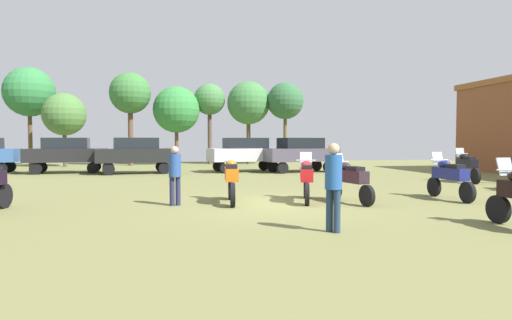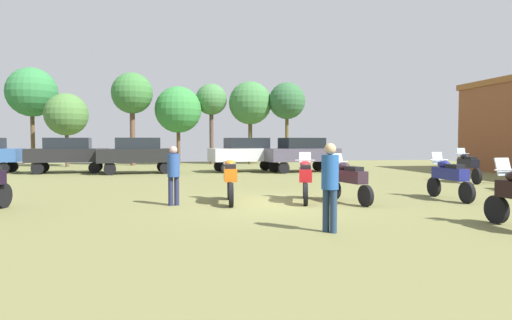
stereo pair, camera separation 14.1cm
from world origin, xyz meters
name	(u,v)px [view 2 (the right image)]	position (x,y,z in m)	size (l,w,h in m)	color
ground_plane	(272,204)	(0.00, 0.00, 0.01)	(44.00, 52.00, 0.02)	olive
motorcycle_2	(449,176)	(5.61, -0.10, 0.74)	(0.62, 2.27, 1.47)	black
motorcycle_4	(305,177)	(1.08, 0.26, 0.75)	(0.81, 2.22, 1.47)	black
motorcycle_7	(349,179)	(2.27, -0.20, 0.73)	(0.74, 2.20, 1.44)	black
motorcycle_9	(230,178)	(-1.18, 0.36, 0.76)	(0.62, 2.27, 1.51)	black
motorcycle_10	(467,166)	(9.79, 4.80, 0.76)	(0.67, 2.18, 1.51)	black
car_1	(137,153)	(-4.97, 12.67, 1.19)	(4.52, 2.44, 2.00)	black
car_3	(68,152)	(-8.87, 13.77, 1.19)	(4.44, 2.16, 2.00)	black
car_4	(302,152)	(4.37, 12.19, 1.19)	(4.55, 2.54, 2.00)	black
car_5	(247,152)	(1.25, 13.02, 1.19)	(4.56, 2.58, 2.00)	black
person_1	(174,171)	(-2.81, 0.11, 1.00)	(0.41, 0.41, 1.68)	#212546
person_2	(330,180)	(0.31, -4.10, 1.07)	(0.48, 0.48, 1.78)	navy
tree_1	(32,92)	(-13.20, 21.78, 5.36)	(3.56, 3.56, 7.14)	brown
tree_2	(132,94)	(-6.08, 21.04, 5.30)	(3.02, 3.02, 6.86)	brown
tree_4	(250,103)	(2.81, 21.33, 4.77)	(3.34, 3.34, 6.45)	brown
tree_5	(287,101)	(5.55, 20.48, 4.90)	(2.83, 2.83, 6.33)	brown
tree_6	(178,110)	(-2.73, 21.31, 4.20)	(3.52, 3.52, 5.95)	brown
tree_7	(211,100)	(-0.18, 21.78, 5.00)	(2.43, 2.43, 6.28)	brown
tree_8	(66,115)	(-10.44, 20.05, 3.68)	(2.96, 2.96, 5.16)	brown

